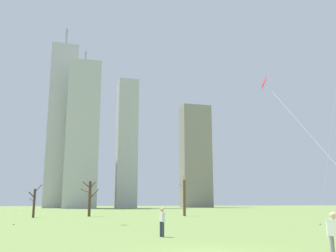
{
  "coord_description": "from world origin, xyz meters",
  "views": [
    {
      "loc": [
        -5.38,
        -13.18,
        1.93
      ],
      "look_at": [
        0.0,
        6.0,
        5.99
      ],
      "focal_mm": 40.1,
      "sensor_mm": 36.0,
      "label": 1
    }
  ],
  "objects_px": {
    "bystander_strolling_midfield": "(162,221)",
    "bare_tree_center": "(34,202)",
    "bare_tree_rightmost": "(90,197)",
    "bare_tree_leftmost": "(184,196)"
  },
  "relations": [
    {
      "from": "bystander_strolling_midfield",
      "to": "bare_tree_leftmost",
      "type": "distance_m",
      "value": 33.53
    },
    {
      "from": "bare_tree_leftmost",
      "to": "bare_tree_rightmost",
      "type": "distance_m",
      "value": 13.49
    },
    {
      "from": "bystander_strolling_midfield",
      "to": "bare_tree_center",
      "type": "xyz_separation_m",
      "value": [
        -8.97,
        30.78,
        1.07
      ]
    },
    {
      "from": "bystander_strolling_midfield",
      "to": "bare_tree_leftmost",
      "type": "relative_size",
      "value": 0.27
    },
    {
      "from": "bystander_strolling_midfield",
      "to": "bare_tree_center",
      "type": "relative_size",
      "value": 0.38
    },
    {
      "from": "bare_tree_center",
      "to": "bare_tree_rightmost",
      "type": "height_order",
      "value": "bare_tree_rightmost"
    },
    {
      "from": "bare_tree_rightmost",
      "to": "bystander_strolling_midfield",
      "type": "bearing_deg",
      "value": -87.0
    },
    {
      "from": "bare_tree_leftmost",
      "to": "bare_tree_rightmost",
      "type": "xyz_separation_m",
      "value": [
        -13.35,
        1.89,
        -0.13
      ]
    },
    {
      "from": "bare_tree_rightmost",
      "to": "bare_tree_center",
      "type": "bearing_deg",
      "value": -160.9
    },
    {
      "from": "bare_tree_center",
      "to": "bare_tree_leftmost",
      "type": "relative_size",
      "value": 0.71
    }
  ]
}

